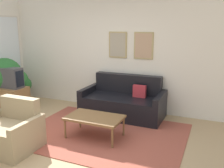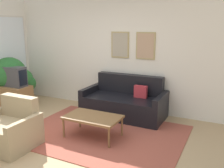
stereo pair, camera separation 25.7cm
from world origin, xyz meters
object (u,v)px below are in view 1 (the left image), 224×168
object	(u,v)px
tv	(10,78)
armchair	(10,132)
couch	(123,102)
potted_plant_tall	(5,76)
coffee_table	(95,118)

from	to	relation	value
tv	armchair	xyz separation A→B (m)	(1.34, -1.38, -0.54)
couch	potted_plant_tall	bearing A→B (deg)	-167.56
couch	potted_plant_tall	size ratio (longest dim) A/B	1.46
tv	potted_plant_tall	bearing A→B (deg)	151.41
couch	tv	size ratio (longest dim) A/B	2.94
tv	coffee_table	bearing A→B (deg)	-10.90
coffee_table	tv	bearing A→B (deg)	169.10
coffee_table	armchair	xyz separation A→B (m)	(-1.08, -0.92, -0.09)
armchair	tv	bearing A→B (deg)	139.29
coffee_table	tv	world-z (taller)	tv
couch	tv	distance (m)	2.67
couch	coffee_table	xyz separation A→B (m)	(-0.08, -1.26, 0.06)
coffee_table	potted_plant_tall	distance (m)	2.85
potted_plant_tall	tv	bearing A→B (deg)	-28.59
coffee_table	couch	bearing A→B (deg)	86.51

